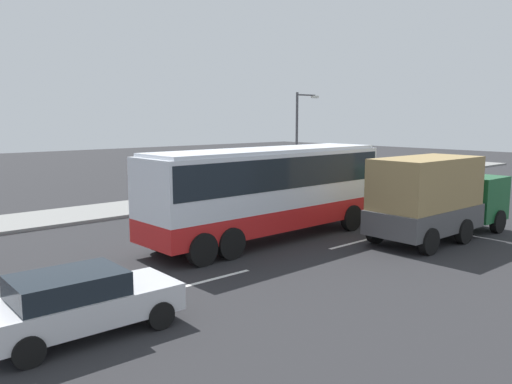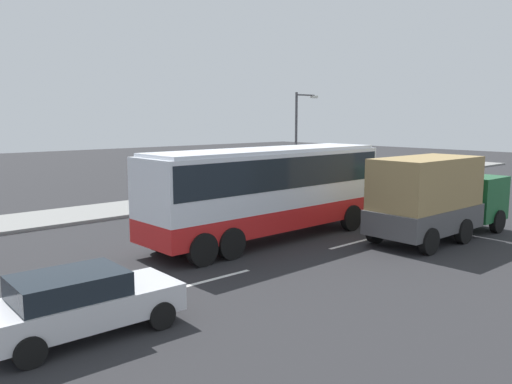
% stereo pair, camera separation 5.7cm
% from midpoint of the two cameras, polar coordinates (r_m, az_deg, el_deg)
% --- Properties ---
extents(ground_plane, '(120.00, 120.00, 0.00)m').
position_cam_midpoint_polar(ground_plane, '(20.93, 2.24, -4.91)').
color(ground_plane, '#28282B').
extents(sidewalk_curb, '(80.00, 4.00, 0.15)m').
position_cam_midpoint_polar(sidewalk_curb, '(28.41, -11.26, -1.41)').
color(sidewalk_curb, gray).
rests_on(sidewalk_curb, ground_plane).
extents(lane_centreline, '(31.35, 0.16, 0.01)m').
position_cam_midpoint_polar(lane_centreline, '(18.43, 6.31, -6.76)').
color(lane_centreline, white).
rests_on(lane_centreline, ground_plane).
extents(coach_bus, '(10.69, 2.88, 3.58)m').
position_cam_midpoint_polar(coach_bus, '(19.98, 1.27, 0.92)').
color(coach_bus, red).
rests_on(coach_bus, ground_plane).
extents(cargo_truck, '(7.15, 2.61, 3.27)m').
position_cam_midpoint_polar(cargo_truck, '(21.36, 19.36, -0.47)').
color(cargo_truck, '#19592D').
rests_on(cargo_truck, ground_plane).
extents(car_silver_hatch, '(4.21, 1.94, 1.45)m').
position_cam_midpoint_polar(car_silver_hatch, '(12.10, -18.99, -11.43)').
color(car_silver_hatch, silver).
rests_on(car_silver_hatch, ground_plane).
extents(pedestrian_near_curb, '(0.32, 0.32, 1.52)m').
position_cam_midpoint_polar(pedestrian_near_curb, '(32.43, 2.52, 1.60)').
color(pedestrian_near_curb, black).
rests_on(pedestrian_near_curb, sidewalk_curb).
extents(pedestrian_at_crossing, '(0.32, 0.32, 1.79)m').
position_cam_midpoint_polar(pedestrian_at_crossing, '(26.20, -12.43, 0.22)').
color(pedestrian_at_crossing, brown).
rests_on(pedestrian_at_crossing, sidewalk_curb).
extents(street_lamp, '(1.98, 0.24, 6.20)m').
position_cam_midpoint_polar(street_lamp, '(33.03, 4.70, 6.51)').
color(street_lamp, '#47474C').
rests_on(street_lamp, sidewalk_curb).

